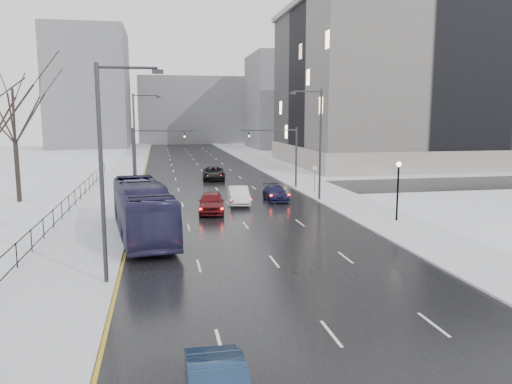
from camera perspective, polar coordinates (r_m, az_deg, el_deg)
road at (r=63.72m, az=-5.65°, el=1.78°), size 16.00×150.00×0.04m
cross_road at (r=51.89m, az=-4.40°, el=0.20°), size 130.00×10.00×0.04m
sidewalk_left at (r=63.62m, az=-15.11°, el=1.56°), size 5.00×150.00×0.16m
sidewalk_right at (r=65.51m, az=3.54°, el=2.05°), size 5.00×150.00×0.16m
park_strip at (r=65.01m, az=-23.48°, el=1.27°), size 14.00×150.00×0.12m
tree_park_e at (r=49.20m, az=-25.39°, el=-1.13°), size 9.45×9.45×13.50m
iron_fence at (r=34.44m, az=-22.79°, el=-3.37°), size 0.06×70.00×1.30m
streetlight_r_mid at (r=45.25m, az=7.10°, el=6.02°), size 2.95×0.25×10.00m
streetlight_l_near at (r=23.20m, az=-16.73°, el=3.14°), size 2.95×0.25×10.00m
streetlight_l_far at (r=55.07m, az=-13.48°, el=6.33°), size 2.95×0.25×10.00m
lamppost_r_mid at (r=37.34m, az=15.93°, el=1.05°), size 0.36×0.36×4.28m
mast_signal_right at (r=52.78m, az=3.50°, el=4.81°), size 6.10×0.33×6.50m
mast_signal_left at (r=51.13m, az=-12.66°, el=4.49°), size 6.10×0.33×6.50m
no_uturn_sign at (r=49.63m, az=6.73°, el=2.42°), size 0.60×0.06×2.70m
civic_building at (r=85.45m, az=17.90°, el=10.69°), size 41.00×31.00×24.80m
bldg_far_right at (r=122.78m, az=5.11°, el=10.27°), size 24.00×20.00×22.00m
bldg_far_left at (r=129.15m, az=-18.51°, el=11.12°), size 18.00×22.00×28.00m
bldg_far_center at (r=143.32m, az=-7.13°, el=9.22°), size 30.00×18.00×18.00m
bus at (r=32.66m, az=-12.84°, el=-1.98°), size 4.56×12.71×3.46m
sedan_center_near at (r=39.84m, az=-5.11°, el=-1.18°), size 2.51×5.11×1.68m
sedan_right_near at (r=43.46m, az=-2.01°, el=-0.39°), size 1.93×4.84×1.56m
sedan_right_cross at (r=60.29m, az=-4.88°, el=2.15°), size 2.96×5.74×1.55m
sedan_right_far at (r=45.61m, az=2.25°, el=-0.11°), size 1.94×4.60×1.32m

